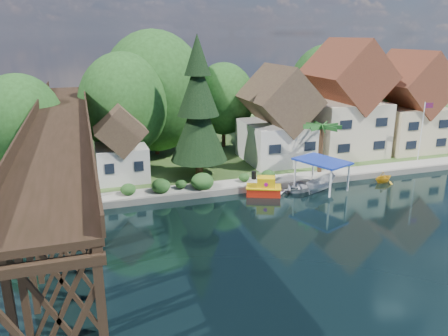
{
  "coord_description": "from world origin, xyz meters",
  "views": [
    {
      "loc": [
        -14.27,
        -29.36,
        14.83
      ],
      "look_at": [
        -2.79,
        6.0,
        3.35
      ],
      "focal_mm": 35.0,
      "sensor_mm": 36.0,
      "label": 1
    }
  ],
  "objects_px": {
    "conifer": "(198,110)",
    "flagpole": "(423,126)",
    "house_left": "(278,121)",
    "boat_white_a": "(292,187)",
    "house_center": "(344,106)",
    "boat_canopy": "(321,178)",
    "boat_yellow": "(384,176)",
    "trestle_bridge": "(65,162)",
    "tugboat": "(264,188)",
    "shed": "(121,147)",
    "palm_tree": "(322,128)",
    "house_right": "(407,108)"
  },
  "relations": [
    {
      "from": "trestle_bridge",
      "to": "house_center",
      "type": "xyz_separation_m",
      "value": [
        32.0,
        11.33,
        1.07
      ]
    },
    {
      "from": "house_center",
      "to": "boat_canopy",
      "type": "height_order",
      "value": "house_center"
    },
    {
      "from": "flagpole",
      "to": "house_left",
      "type": "bearing_deg",
      "value": 159.49
    },
    {
      "from": "tugboat",
      "to": "boat_white_a",
      "type": "xyz_separation_m",
      "value": [
        3.1,
        0.2,
        -0.27
      ]
    },
    {
      "from": "house_center",
      "to": "shed",
      "type": "relative_size",
      "value": 1.77
    },
    {
      "from": "house_left",
      "to": "boat_white_a",
      "type": "xyz_separation_m",
      "value": [
        -2.4,
        -9.0,
        -4.7
      ]
    },
    {
      "from": "boat_yellow",
      "to": "palm_tree",
      "type": "bearing_deg",
      "value": 41.35
    },
    {
      "from": "boat_canopy",
      "to": "boat_yellow",
      "type": "xyz_separation_m",
      "value": [
        7.61,
        0.33,
        -0.72
      ]
    },
    {
      "from": "flagpole",
      "to": "tugboat",
      "type": "height_order",
      "value": "flagpole"
    },
    {
      "from": "trestle_bridge",
      "to": "shed",
      "type": "xyz_separation_m",
      "value": [
        5.0,
        9.33,
        -1.52
      ]
    },
    {
      "from": "house_right",
      "to": "boat_yellow",
      "type": "xyz_separation_m",
      "value": [
        -10.2,
        -9.57,
        -5.14
      ]
    },
    {
      "from": "palm_tree",
      "to": "house_center",
      "type": "bearing_deg",
      "value": 43.69
    },
    {
      "from": "house_right",
      "to": "conifer",
      "type": "bearing_deg",
      "value": -173.94
    },
    {
      "from": "shed",
      "to": "tugboat",
      "type": "height_order",
      "value": "shed"
    },
    {
      "from": "trestle_bridge",
      "to": "conifer",
      "type": "relative_size",
      "value": 3.07
    },
    {
      "from": "house_left",
      "to": "conifer",
      "type": "xyz_separation_m",
      "value": [
        -10.25,
        -3.0,
        2.28
      ]
    },
    {
      "from": "house_left",
      "to": "palm_tree",
      "type": "xyz_separation_m",
      "value": [
        2.38,
        -5.83,
        0.22
      ]
    },
    {
      "from": "house_right",
      "to": "boat_white_a",
      "type": "xyz_separation_m",
      "value": [
        -20.4,
        -9.0,
        -5.33
      ]
    },
    {
      "from": "trestle_bridge",
      "to": "palm_tree",
      "type": "xyz_separation_m",
      "value": [
        25.38,
        5.0,
        0.01
      ]
    },
    {
      "from": "trestle_bridge",
      "to": "boat_yellow",
      "type": "distance_m",
      "value": 31.19
    },
    {
      "from": "shed",
      "to": "flagpole",
      "type": "bearing_deg",
      "value": -7.31
    },
    {
      "from": "boat_white_a",
      "to": "boat_yellow",
      "type": "bearing_deg",
      "value": -71.4
    },
    {
      "from": "house_left",
      "to": "boat_white_a",
      "type": "relative_size",
      "value": 2.57
    },
    {
      "from": "house_left",
      "to": "boat_white_a",
      "type": "height_order",
      "value": "house_left"
    },
    {
      "from": "conifer",
      "to": "flagpole",
      "type": "relative_size",
      "value": 2.06
    },
    {
      "from": "boat_yellow",
      "to": "house_left",
      "type": "bearing_deg",
      "value": 25.13
    },
    {
      "from": "trestle_bridge",
      "to": "boat_yellow",
      "type": "height_order",
      "value": "trestle_bridge"
    },
    {
      "from": "house_left",
      "to": "tugboat",
      "type": "relative_size",
      "value": 2.95
    },
    {
      "from": "flagpole",
      "to": "boat_white_a",
      "type": "relative_size",
      "value": 1.63
    },
    {
      "from": "house_left",
      "to": "house_right",
      "type": "bearing_deg",
      "value": 0.0
    },
    {
      "from": "house_left",
      "to": "boat_white_a",
      "type": "bearing_deg",
      "value": -104.95
    },
    {
      "from": "house_left",
      "to": "boat_yellow",
      "type": "distance_m",
      "value": 13.14
    },
    {
      "from": "shed",
      "to": "boat_canopy",
      "type": "xyz_separation_m",
      "value": [
        18.2,
        -8.4,
        -2.47
      ]
    },
    {
      "from": "shed",
      "to": "flagpole",
      "type": "xyz_separation_m",
      "value": [
        33.5,
        -4.3,
        0.95
      ]
    },
    {
      "from": "conifer",
      "to": "tugboat",
      "type": "bearing_deg",
      "value": -52.58
    },
    {
      "from": "shed",
      "to": "conifer",
      "type": "distance_m",
      "value": 8.67
    },
    {
      "from": "house_right",
      "to": "flagpole",
      "type": "distance_m",
      "value": 6.39
    },
    {
      "from": "conifer",
      "to": "house_center",
      "type": "bearing_deg",
      "value": 10.3
    },
    {
      "from": "boat_yellow",
      "to": "house_right",
      "type": "bearing_deg",
      "value": -60.88
    },
    {
      "from": "shed",
      "to": "boat_canopy",
      "type": "relative_size",
      "value": 1.35
    },
    {
      "from": "conifer",
      "to": "boat_yellow",
      "type": "distance_m",
      "value": 20.38
    },
    {
      "from": "boat_white_a",
      "to": "palm_tree",
      "type": "bearing_deg",
      "value": -34.63
    },
    {
      "from": "trestle_bridge",
      "to": "house_left",
      "type": "height_order",
      "value": "house_left"
    },
    {
      "from": "house_left",
      "to": "shed",
      "type": "height_order",
      "value": "house_left"
    },
    {
      "from": "house_center",
      "to": "house_right",
      "type": "bearing_deg",
      "value": -3.18
    },
    {
      "from": "trestle_bridge",
      "to": "boat_canopy",
      "type": "bearing_deg",
      "value": 2.29
    },
    {
      "from": "flagpole",
      "to": "boat_white_a",
      "type": "height_order",
      "value": "flagpole"
    },
    {
      "from": "trestle_bridge",
      "to": "house_center",
      "type": "bearing_deg",
      "value": 19.49
    },
    {
      "from": "trestle_bridge",
      "to": "boat_white_a",
      "type": "xyz_separation_m",
      "value": [
        20.6,
        1.83,
        -4.91
      ]
    },
    {
      "from": "conifer",
      "to": "boat_yellow",
      "type": "xyz_separation_m",
      "value": [
        18.06,
        -6.57,
        -6.78
      ]
    }
  ]
}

